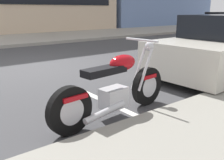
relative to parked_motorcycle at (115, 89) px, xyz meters
The scene contains 5 objects.
ground_plane 4.02m from the parked_motorcycle, 86.16° to the left, with size 260.00×260.00×0.00m, color #3D3D3F.
sidewalk_far_curb 16.33m from the parked_motorcycle, 41.27° to the left, with size 120.00×5.00×0.14m, color gray.
parking_stall_stripe 0.59m from the parked_motorcycle, 48.32° to the left, with size 0.12×2.20×0.01m, color silver.
parked_motorcycle is the anchor object (origin of this frame).
car_opposite_curb 18.16m from the parked_motorcycle, 24.72° to the left, with size 4.53×1.86×1.39m.
Camera 1 is at (-2.47, -6.74, 1.55)m, focal length 40.77 mm.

